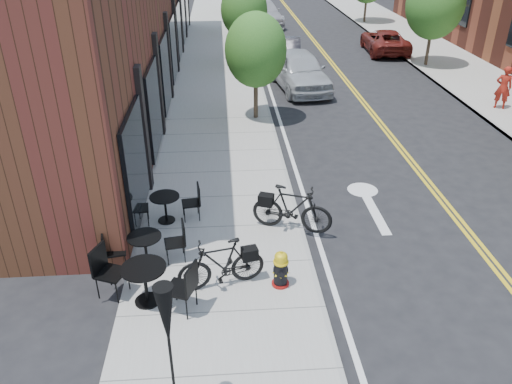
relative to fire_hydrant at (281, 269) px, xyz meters
name	(u,v)px	position (x,y,z in m)	size (l,w,h in m)	color
ground	(312,264)	(0.80, 0.78, -0.51)	(120.00, 120.00, 0.00)	black
sidewalk_near	(218,111)	(-1.20, 10.78, -0.45)	(4.00, 70.00, 0.12)	#9E9B93
building_near	(109,4)	(-5.70, 14.78, 2.99)	(5.00, 28.00, 7.00)	#4E2B19
tree_near_a	(256,50)	(0.20, 9.78, 2.10)	(2.20, 2.20, 3.81)	#382B1E
tree_near_b	(244,10)	(0.20, 17.78, 2.21)	(2.30, 2.30, 3.98)	#382B1E
tree_far_b	(435,4)	(9.40, 16.78, 2.55)	(2.80, 2.80, 4.62)	#382B1E
fire_hydrant	(281,269)	(0.00, 0.00, 0.00)	(0.38, 0.38, 0.82)	maroon
bicycle_left	(221,264)	(-1.19, 0.07, 0.15)	(0.51, 1.79, 1.07)	black
bicycle_right	(292,209)	(0.50, 2.02, 0.19)	(0.55, 1.93, 1.16)	black
bistro_set_a	(145,279)	(-2.65, -0.33, 0.15)	(2.03, 1.22, 1.08)	black
bistro_set_b	(145,246)	(-2.80, 0.92, 0.07)	(1.72, 0.84, 0.91)	black
bistro_set_c	(165,205)	(-2.53, 2.64, 0.07)	(1.71, 0.81, 0.90)	black
patio_umbrella	(167,326)	(-1.92, -2.84, 1.33)	(0.39, 0.39, 2.40)	black
parked_car_a	(299,70)	(2.40, 13.61, 0.32)	(1.95, 4.86, 1.65)	#A8ACB1
parked_car_b	(287,52)	(2.40, 17.86, 0.13)	(1.35, 3.88, 1.28)	black
parked_car_c	(262,13)	(2.03, 28.66, 0.32)	(2.31, 5.69, 1.65)	#ABAAAF
parked_car_far	(385,41)	(8.20, 20.03, 0.12)	(2.10, 4.55, 1.26)	maroon
pedestrian	(503,87)	(9.83, 10.12, 0.44)	(0.60, 0.40, 1.66)	maroon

